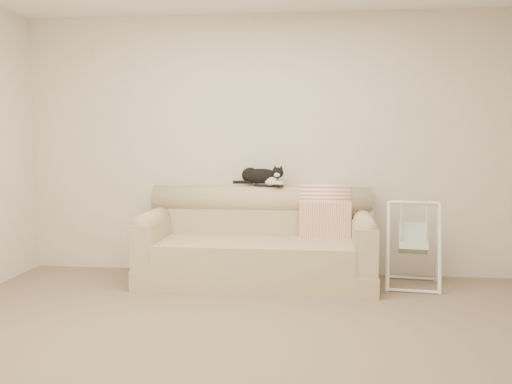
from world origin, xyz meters
The scene contains 8 objects.
ground_plane centered at (0.00, 0.00, 0.00)m, with size 5.00×5.00×0.00m, color #6D5E4C.
room_shell centered at (0.00, 0.00, 1.53)m, with size 5.04×4.04×2.60m.
sofa centered at (-0.08, 1.62, 0.35)m, with size 2.20×0.93×0.90m.
remote_a centered at (-0.06, 1.85, 0.91)m, with size 0.18×0.07×0.03m.
remote_b centered at (0.07, 1.85, 0.91)m, with size 0.17×0.14×0.02m.
tuxedo_cat centered at (-0.08, 1.87, 1.00)m, with size 0.52×0.28×0.21m.
throw_blanket centered at (0.56, 1.84, 0.72)m, with size 0.50×0.38×0.58m.
baby_swing centered at (1.37, 1.61, 0.40)m, with size 0.54×0.57×0.81m.
Camera 1 is at (0.52, -3.73, 1.39)m, focal length 40.00 mm.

